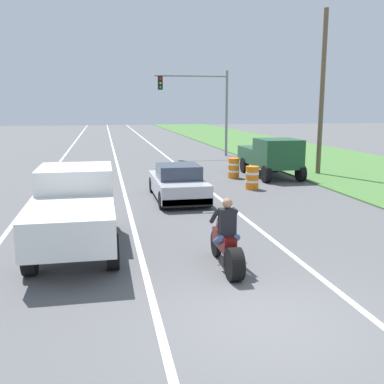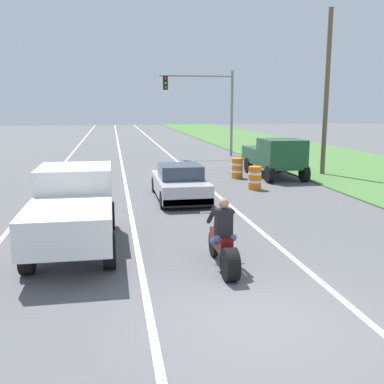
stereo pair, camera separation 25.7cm
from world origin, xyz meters
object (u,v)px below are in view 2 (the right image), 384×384
Objects in this scene: construction_barrel_nearest at (255,178)px; motorcycle_with_rider at (223,244)px; pickup_truck_right_shoulder_dark_green at (275,155)px; construction_barrel_mid at (237,168)px; sports_car_silver at (180,183)px; traffic_light_mast_near at (209,99)px; pickup_truck_left_lane_white at (73,206)px.

motorcycle_with_rider is at bearing -111.82° from construction_barrel_nearest.
construction_barrel_nearest is at bearing -122.75° from pickup_truck_right_shoulder_dark_green.
construction_barrel_mid is at bearing 88.39° from construction_barrel_nearest.
sports_car_silver is 5.88m from construction_barrel_mid.
traffic_light_mast_near is 13.57m from construction_barrel_nearest.
pickup_truck_left_lane_white is at bearing -111.20° from traffic_light_mast_near.
construction_barrel_nearest is at bearing 45.23° from pickup_truck_left_lane_white.
pickup_truck_right_shoulder_dark_green reaches higher than motorcycle_with_rider.
construction_barrel_nearest is 1.00× the size of construction_barrel_mid.
construction_barrel_mid is at bearing 52.25° from sports_car_silver.
motorcycle_with_rider is 7.74m from sports_car_silver.
construction_barrel_mid is (0.09, 3.13, 0.00)m from construction_barrel_nearest.
traffic_light_mast_near is at bearing 85.96° from construction_barrel_mid.
traffic_light_mast_near is (7.82, 20.17, 2.93)m from pickup_truck_left_lane_white.
motorcycle_with_rider is at bearing -114.84° from pickup_truck_right_shoulder_dark_green.
traffic_light_mast_near is 6.00× the size of construction_barrel_mid.
construction_barrel_mid is (-1.98, -0.09, -0.60)m from pickup_truck_right_shoulder_dark_green.
pickup_truck_right_shoulder_dark_green is 3.87m from construction_barrel_nearest.
pickup_truck_left_lane_white is 0.80× the size of traffic_light_mast_near.
motorcycle_with_rider is 0.46× the size of pickup_truck_right_shoulder_dark_green.
pickup_truck_right_shoulder_dark_green is at bearing 65.16° from motorcycle_with_rider.
pickup_truck_right_shoulder_dark_green is at bearing 57.25° from construction_barrel_nearest.
construction_barrel_mid is (3.60, 4.65, -0.13)m from sports_car_silver.
pickup_truck_right_shoulder_dark_green reaches higher than construction_barrel_nearest.
sports_car_silver is at bearing -106.42° from traffic_light_mast_near.
sports_car_silver is at bearing -127.75° from construction_barrel_mid.
pickup_truck_right_shoulder_dark_green is 10.37m from traffic_light_mast_near.
construction_barrel_nearest is (-2.07, -3.22, -0.60)m from pickup_truck_right_shoulder_dark_green.
pickup_truck_left_lane_white reaches higher than sports_car_silver.
construction_barrel_nearest is (3.71, 9.25, -0.09)m from motorcycle_with_rider.
pickup_truck_right_shoulder_dark_green is at bearing 40.32° from sports_car_silver.
sports_car_silver is at bearing 88.56° from motorcycle_with_rider.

